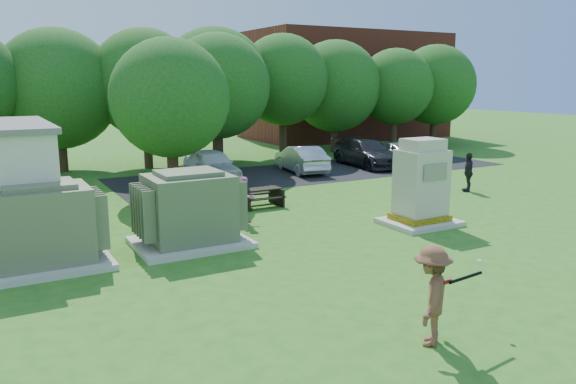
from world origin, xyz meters
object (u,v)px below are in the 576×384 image
car_white (212,166)px  car_silver_b (391,152)px  car_dark (367,153)px  picnic_table (260,195)px  transformer_right (189,211)px  person_at_picnic (245,200)px  batter (431,296)px  car_silver_a (301,159)px  generator_cabinet (421,188)px  transformer_left (42,228)px  person_walking_right (468,172)px

car_white → car_silver_b: 10.68m
car_dark → picnic_table: bearing=-142.8°
transformer_right → person_at_picnic: transformer_right is taller
batter → car_silver_a: (7.36, 16.82, -0.21)m
transformer_right → generator_cabinet: size_ratio=1.11×
car_dark → transformer_left: bearing=-146.5°
car_silver_b → picnic_table: bearing=30.6°
transformer_left → car_silver_b: transformer_left is taller
picnic_table → batter: 11.20m
person_walking_right → generator_cabinet: bearing=-22.2°
transformer_right → car_silver_a: size_ratio=0.75×
person_walking_right → transformer_left: bearing=-46.1°
transformer_left → car_silver_b: (18.50, 9.48, -0.39)m
transformer_left → person_at_picnic: size_ratio=2.01×
car_white → car_silver_b: (10.66, 0.63, -0.14)m
generator_cabinet → person_walking_right: bearing=30.0°
person_walking_right → car_white: (-8.26, 7.15, -0.07)m
transformer_left → car_silver_b: bearing=27.1°
person_at_picnic → batter: bearing=-102.1°
person_at_picnic → car_silver_a: size_ratio=0.37×
picnic_table → car_white: size_ratio=0.36×
transformer_left → person_walking_right: bearing=6.0°
person_at_picnic → generator_cabinet: bearing=-38.4°
picnic_table → batter: size_ratio=0.88×
generator_cabinet → picnic_table: generator_cabinet is taller
car_silver_a → car_dark: 4.03m
person_walking_right → car_dark: 7.51m
picnic_table → car_silver_a: 7.81m
picnic_table → transformer_left: bearing=-156.0°
transformer_right → car_silver_b: (14.80, 9.48, -0.39)m
generator_cabinet → car_silver_b: bearing=54.5°
batter → car_silver_b: (13.21, 17.12, -0.29)m
transformer_left → car_white: size_ratio=0.70×
car_silver_a → picnic_table: bearing=56.3°
transformer_right → picnic_table: bearing=41.3°
transformer_left → car_silver_a: size_ratio=0.75×
transformer_left → generator_cabinet: bearing=-7.4°
car_silver_b → transformer_left: bearing=28.5°
batter → car_dark: size_ratio=0.36×
transformer_left → generator_cabinet: (10.74, -1.39, 0.21)m
person_at_picnic → car_white: person_at_picnic is taller
picnic_table → generator_cabinet: bearing=-55.5°
transformer_left → batter: bearing=-55.3°
person_walking_right → batter: bearing=-11.3°
person_at_picnic → transformer_right: bearing=-156.0°
generator_cabinet → picnic_table: size_ratio=1.76×
batter → person_at_picnic: 9.10m
generator_cabinet → car_dark: bearing=60.7°
generator_cabinet → person_walking_right: generator_cabinet is taller
car_dark → person_walking_right: bearing=-89.7°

